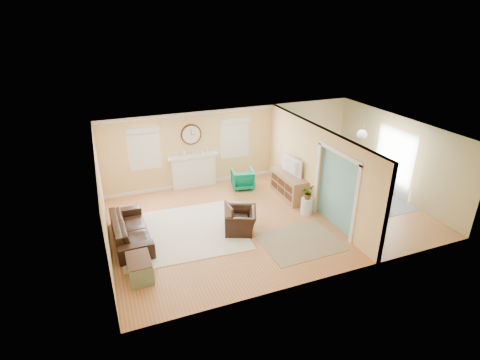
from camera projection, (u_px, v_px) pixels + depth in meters
name	position (u px, v px, depth m)	size (l,w,h in m)	color
floor	(269.00, 217.00, 11.10)	(9.00, 9.00, 0.00)	#A76836
wall_back	(233.00, 145.00, 13.11)	(9.00, 0.02, 2.60)	#E2B874
wall_front	(330.00, 229.00, 8.01)	(9.00, 0.02, 2.60)	#E2B874
wall_left	(103.00, 204.00, 9.08)	(0.02, 6.00, 2.60)	#E2B874
wall_right	(396.00, 156.00, 12.05)	(0.02, 6.00, 2.60)	#E2B874
ceiling	(272.00, 132.00, 10.03)	(9.00, 6.00, 0.02)	white
partition	(312.00, 164.00, 11.28)	(0.17, 6.00, 2.60)	#E2B874
fireplace	(194.00, 170.00, 12.80)	(1.70, 0.30, 1.17)	white
wall_clock	(191.00, 134.00, 12.36)	(0.70, 0.07, 0.70)	#401E0E
window_left	(144.00, 146.00, 11.92)	(1.05, 0.13, 1.42)	white
window_right	(235.00, 135.00, 12.94)	(1.05, 0.13, 1.42)	white
french_doors	(394.00, 162.00, 12.12)	(0.06, 1.70, 2.20)	white
pendant	(362.00, 134.00, 11.19)	(0.30, 0.30, 0.55)	gold
rug_cream	(183.00, 232.00, 10.33)	(3.27, 2.83, 0.02)	beige
rug_jute	(300.00, 242.00, 9.89)	(2.01, 1.64, 0.01)	#998562
rug_grey	(355.00, 195.00, 12.38)	(2.51, 3.13, 0.01)	gray
sofa	(131.00, 230.00, 9.83)	(2.22, 0.87, 0.65)	black
eames_chair	(241.00, 220.00, 10.30)	(0.96, 0.84, 0.62)	black
green_chair	(243.00, 179.00, 12.80)	(0.71, 0.73, 0.67)	#006A37
trunk	(140.00, 268.00, 8.49)	(0.52, 0.85, 0.49)	#5B745C
credenza	(289.00, 185.00, 12.16)	(0.55, 1.63, 0.80)	#A68252
tv	(289.00, 166.00, 11.87)	(1.00, 0.13, 0.58)	black
garden_stool	(307.00, 206.00, 11.18)	(0.34, 0.34, 0.50)	white
potted_plant	(308.00, 192.00, 11.00)	(0.36, 0.31, 0.40)	#337F33
dining_table	(357.00, 186.00, 12.24)	(1.96, 1.09, 0.69)	#401E0E
dining_chair_n	(340.00, 170.00, 13.06)	(0.47, 0.47, 0.89)	gray
dining_chair_s	(378.00, 195.00, 11.25)	(0.41, 0.41, 0.88)	gray
dining_chair_w	(339.00, 182.00, 12.00)	(0.42, 0.42, 0.94)	white
dining_chair_e	(375.00, 176.00, 12.31)	(0.56, 0.56, 1.03)	gray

